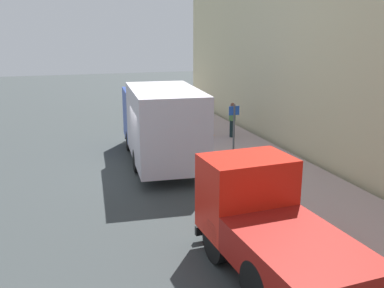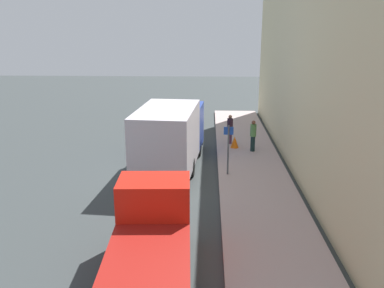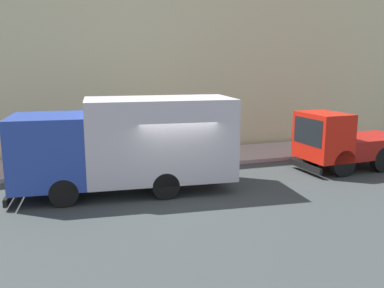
{
  "view_description": "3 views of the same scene",
  "coord_description": "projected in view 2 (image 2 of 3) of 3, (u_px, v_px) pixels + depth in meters",
  "views": [
    {
      "loc": [
        -3.36,
        -15.46,
        5.35
      ],
      "look_at": [
        1.37,
        -0.75,
        1.25
      ],
      "focal_mm": 40.41,
      "sensor_mm": 36.0,
      "label": 1
    },
    {
      "loc": [
        2.51,
        -17.64,
        6.74
      ],
      "look_at": [
        1.79,
        -0.45,
        1.77
      ],
      "focal_mm": 38.11,
      "sensor_mm": 36.0,
      "label": 2
    },
    {
      "loc": [
        -12.8,
        3.47,
        4.34
      ],
      "look_at": [
        0.82,
        -0.9,
        1.5
      ],
      "focal_mm": 37.99,
      "sensor_mm": 36.0,
      "label": 3
    }
  ],
  "objects": [
    {
      "name": "ground",
      "position": [
        154.0,
        177.0,
        18.91
      ],
      "size": [
        80.0,
        80.0,
        0.0
      ],
      "primitive_type": "plane",
      "color": "#373D3D"
    },
    {
      "name": "small_flatbed_truck",
      "position": [
        152.0,
        237.0,
        11.28
      ],
      "size": [
        2.35,
        4.83,
        2.42
      ],
      "rotation": [
        0.0,
        0.0,
        0.05
      ],
      "color": "red",
      "rests_on": "ground"
    },
    {
      "name": "traffic_cone_orange",
      "position": [
        235.0,
        142.0,
        22.92
      ],
      "size": [
        0.46,
        0.46,
        0.66
      ],
      "primitive_type": "cone",
      "color": "orange",
      "rests_on": "sidewalk"
    },
    {
      "name": "sidewalk",
      "position": [
        254.0,
        177.0,
        18.7
      ],
      "size": [
        3.26,
        30.0,
        0.17
      ],
      "primitive_type": "cube",
      "color": "#B79F9C",
      "rests_on": "ground"
    },
    {
      "name": "street_sign_post",
      "position": [
        228.0,
        146.0,
        18.47
      ],
      "size": [
        0.44,
        0.08,
        2.32
      ],
      "color": "#4C5156",
      "rests_on": "sidewalk"
    },
    {
      "name": "large_utility_truck",
      "position": [
        171.0,
        134.0,
        19.71
      ],
      "size": [
        3.06,
        7.56,
        3.2
      ],
      "rotation": [
        0.0,
        0.0,
        -0.08
      ],
      "color": "#2640A2",
      "rests_on": "ground"
    },
    {
      "name": "pedestrian_walking",
      "position": [
        253.0,
        135.0,
        22.11
      ],
      "size": [
        0.45,
        0.45,
        1.72
      ],
      "rotation": [
        0.0,
        0.0,
        5.8
      ],
      "color": "black",
      "rests_on": "sidewalk"
    },
    {
      "name": "building_facade",
      "position": [
        309.0,
        72.0,
        17.28
      ],
      "size": [
        0.5,
        30.0,
        9.81
      ],
      "primitive_type": "cube",
      "color": "beige",
      "rests_on": "ground"
    },
    {
      "name": "pedestrian_standing",
      "position": [
        230.0,
        128.0,
        23.55
      ],
      "size": [
        0.34,
        0.34,
        1.7
      ],
      "rotation": [
        0.0,
        0.0,
        1.53
      ],
      "color": "#502F4D",
      "rests_on": "sidewalk"
    }
  ]
}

